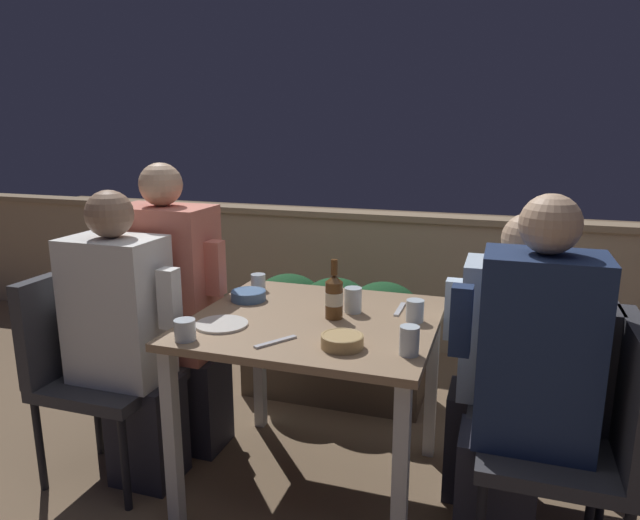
{
  "coord_description": "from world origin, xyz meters",
  "views": [
    {
      "loc": [
        0.68,
        -2.02,
        1.5
      ],
      "look_at": [
        0.0,
        0.07,
        0.97
      ],
      "focal_mm": 32.0,
      "sensor_mm": 36.0,
      "label": 1
    }
  ],
  "objects_px": {
    "person_white_polo": "(127,340)",
    "person_navy_jumper": "(525,385)",
    "chair_right_far": "(564,383)",
    "chair_left_far": "(139,332)",
    "chair_left_near": "(88,355)",
    "potted_plant": "(171,311)",
    "chair_right_near": "(589,427)",
    "person_coral_top": "(174,309)",
    "beer_bottle": "(334,296)",
    "person_blue_shirt": "(508,363)"
  },
  "relations": [
    {
      "from": "person_coral_top",
      "to": "person_navy_jumper",
      "type": "relative_size",
      "value": 1.03
    },
    {
      "from": "person_blue_shirt",
      "to": "chair_right_far",
      "type": "bearing_deg",
      "value": 0.0
    },
    {
      "from": "chair_left_near",
      "to": "chair_left_far",
      "type": "xyz_separation_m",
      "value": [
        0.04,
        0.3,
        0.0
      ]
    },
    {
      "from": "chair_left_far",
      "to": "beer_bottle",
      "type": "height_order",
      "value": "beer_bottle"
    },
    {
      "from": "chair_right_near",
      "to": "person_navy_jumper",
      "type": "height_order",
      "value": "person_navy_jumper"
    },
    {
      "from": "person_coral_top",
      "to": "chair_left_near",
      "type": "bearing_deg",
      "value": -129.57
    },
    {
      "from": "person_white_polo",
      "to": "beer_bottle",
      "type": "height_order",
      "value": "person_white_polo"
    },
    {
      "from": "chair_left_near",
      "to": "person_blue_shirt",
      "type": "relative_size",
      "value": 0.76
    },
    {
      "from": "person_navy_jumper",
      "to": "person_white_polo",
      "type": "bearing_deg",
      "value": -179.6
    },
    {
      "from": "chair_left_far",
      "to": "potted_plant",
      "type": "distance_m",
      "value": 0.76
    },
    {
      "from": "chair_right_near",
      "to": "beer_bottle",
      "type": "distance_m",
      "value": 0.99
    },
    {
      "from": "beer_bottle",
      "to": "chair_right_near",
      "type": "bearing_deg",
      "value": -10.74
    },
    {
      "from": "chair_right_near",
      "to": "person_blue_shirt",
      "type": "bearing_deg",
      "value": 128.47
    },
    {
      "from": "person_white_polo",
      "to": "person_blue_shirt",
      "type": "bearing_deg",
      "value": 12.61
    },
    {
      "from": "person_white_polo",
      "to": "person_coral_top",
      "type": "relative_size",
      "value": 0.93
    },
    {
      "from": "person_coral_top",
      "to": "potted_plant",
      "type": "bearing_deg",
      "value": 124.47
    },
    {
      "from": "chair_left_near",
      "to": "chair_right_near",
      "type": "relative_size",
      "value": 1.0
    },
    {
      "from": "potted_plant",
      "to": "chair_right_far",
      "type": "bearing_deg",
      "value": -17.0
    },
    {
      "from": "chair_left_near",
      "to": "person_navy_jumper",
      "type": "relative_size",
      "value": 0.69
    },
    {
      "from": "person_navy_jumper",
      "to": "beer_bottle",
      "type": "bearing_deg",
      "value": 166.27
    },
    {
      "from": "person_coral_top",
      "to": "person_navy_jumper",
      "type": "height_order",
      "value": "person_coral_top"
    },
    {
      "from": "potted_plant",
      "to": "chair_right_near",
      "type": "bearing_deg",
      "value": -24.09
    },
    {
      "from": "chair_left_far",
      "to": "chair_right_far",
      "type": "bearing_deg",
      "value": 1.1
    },
    {
      "from": "person_navy_jumper",
      "to": "chair_right_far",
      "type": "bearing_deg",
      "value": 64.19
    },
    {
      "from": "person_blue_shirt",
      "to": "beer_bottle",
      "type": "distance_m",
      "value": 0.73
    },
    {
      "from": "chair_left_near",
      "to": "person_coral_top",
      "type": "xyz_separation_m",
      "value": [
        0.25,
        0.3,
        0.14
      ]
    },
    {
      "from": "person_navy_jumper",
      "to": "chair_right_far",
      "type": "xyz_separation_m",
      "value": [
        0.16,
        0.33,
        -0.12
      ]
    },
    {
      "from": "person_white_polo",
      "to": "potted_plant",
      "type": "bearing_deg",
      "value": 113.65
    },
    {
      "from": "person_coral_top",
      "to": "person_blue_shirt",
      "type": "relative_size",
      "value": 1.13
    },
    {
      "from": "person_white_polo",
      "to": "potted_plant",
      "type": "xyz_separation_m",
      "value": [
        -0.43,
        0.99,
        -0.23
      ]
    },
    {
      "from": "chair_left_near",
      "to": "chair_right_far",
      "type": "xyz_separation_m",
      "value": [
        1.92,
        0.34,
        0.0
      ]
    },
    {
      "from": "chair_right_far",
      "to": "chair_left_far",
      "type": "bearing_deg",
      "value": -178.9
    },
    {
      "from": "chair_right_near",
      "to": "beer_bottle",
      "type": "relative_size",
      "value": 3.76
    },
    {
      "from": "person_white_polo",
      "to": "person_coral_top",
      "type": "bearing_deg",
      "value": 82.28
    },
    {
      "from": "chair_left_far",
      "to": "person_blue_shirt",
      "type": "distance_m",
      "value": 1.67
    },
    {
      "from": "chair_left_far",
      "to": "chair_right_near",
      "type": "height_order",
      "value": "same"
    },
    {
      "from": "chair_right_far",
      "to": "person_blue_shirt",
      "type": "relative_size",
      "value": 0.76
    },
    {
      "from": "person_coral_top",
      "to": "chair_right_far",
      "type": "bearing_deg",
      "value": 1.23
    },
    {
      "from": "chair_left_far",
      "to": "chair_left_near",
      "type": "bearing_deg",
      "value": -98.24
    },
    {
      "from": "chair_left_near",
      "to": "chair_right_far",
      "type": "height_order",
      "value": "same"
    },
    {
      "from": "chair_left_near",
      "to": "beer_bottle",
      "type": "bearing_deg",
      "value": 10.06
    },
    {
      "from": "chair_right_far",
      "to": "person_blue_shirt",
      "type": "height_order",
      "value": "person_blue_shirt"
    },
    {
      "from": "person_blue_shirt",
      "to": "chair_left_far",
      "type": "bearing_deg",
      "value": -178.77
    },
    {
      "from": "chair_left_far",
      "to": "person_navy_jumper",
      "type": "bearing_deg",
      "value": -9.55
    },
    {
      "from": "person_white_polo",
      "to": "person_navy_jumper",
      "type": "distance_m",
      "value": 1.56
    },
    {
      "from": "chair_left_far",
      "to": "chair_right_near",
      "type": "relative_size",
      "value": 1.0
    },
    {
      "from": "person_white_polo",
      "to": "person_blue_shirt",
      "type": "height_order",
      "value": "person_white_polo"
    },
    {
      "from": "chair_left_far",
      "to": "person_coral_top",
      "type": "relative_size",
      "value": 0.67
    },
    {
      "from": "chair_left_near",
      "to": "chair_right_near",
      "type": "xyz_separation_m",
      "value": [
        1.97,
        0.01,
        0.0
      ]
    },
    {
      "from": "chair_left_near",
      "to": "chair_right_far",
      "type": "bearing_deg",
      "value": 9.93
    }
  ]
}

